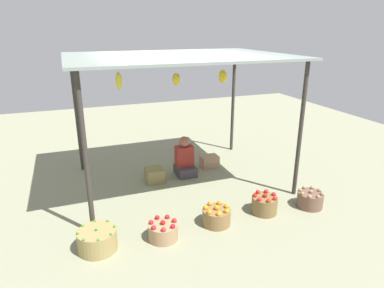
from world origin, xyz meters
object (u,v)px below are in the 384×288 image
object	(u,v)px
vendor_person	(185,160)
basket_red_apples	(163,231)
basket_green_chilies	(97,240)
basket_red_tomatoes	(264,204)
basket_potatoes	(310,199)
wooden_crate_stacked_rear	(209,161)
wooden_crate_near_vendor	(155,175)
basket_oranges	(217,216)

from	to	relation	value
vendor_person	basket_red_apples	distance (m)	2.19
basket_green_chilies	basket_red_tomatoes	bearing A→B (deg)	0.99
basket_red_apples	basket_potatoes	bearing A→B (deg)	0.34
basket_red_tomatoes	wooden_crate_stacked_rear	bearing A→B (deg)	92.28
basket_red_tomatoes	wooden_crate_near_vendor	distance (m)	2.17
basket_red_apples	wooden_crate_stacked_rear	xyz separation A→B (m)	(1.60, 2.12, -0.00)
vendor_person	wooden_crate_near_vendor	xyz separation A→B (m)	(-0.65, -0.11, -0.17)
basket_oranges	wooden_crate_near_vendor	distance (m)	1.82
wooden_crate_near_vendor	wooden_crate_stacked_rear	distance (m)	1.29
wooden_crate_stacked_rear	basket_oranges	bearing A→B (deg)	-110.50
vendor_person	basket_oranges	size ratio (longest dim) A/B	1.87
basket_green_chilies	basket_red_tomatoes	world-z (taller)	basket_red_tomatoes
basket_red_apples	basket_oranges	distance (m)	0.84
basket_oranges	wooden_crate_stacked_rear	world-z (taller)	basket_oranges
wooden_crate_stacked_rear	basket_potatoes	bearing A→B (deg)	-67.46
basket_green_chilies	wooden_crate_stacked_rear	bearing A→B (deg)	39.60
basket_red_tomatoes	wooden_crate_near_vendor	xyz separation A→B (m)	(-1.33, 1.71, -0.01)
vendor_person	basket_potatoes	bearing A→B (deg)	-52.43
basket_green_chilies	basket_red_apples	size ratio (longest dim) A/B	1.24
basket_red_apples	basket_oranges	bearing A→B (deg)	5.22
basket_potatoes	wooden_crate_near_vendor	xyz separation A→B (m)	(-2.13, 1.81, 0.00)
basket_red_tomatoes	basket_potatoes	bearing A→B (deg)	-7.33
wooden_crate_near_vendor	basket_oranges	bearing A→B (deg)	-74.36
basket_green_chilies	basket_oranges	size ratio (longest dim) A/B	1.22
basket_oranges	basket_red_tomatoes	xyz separation A→B (m)	(0.84, 0.04, 0.01)
basket_green_chilies	wooden_crate_stacked_rear	size ratio (longest dim) A/B	1.41
basket_red_apples	wooden_crate_near_vendor	distance (m)	1.86
vendor_person	basket_potatoes	xyz separation A→B (m)	(1.48, -1.92, -0.17)
basket_red_apples	wooden_crate_near_vendor	xyz separation A→B (m)	(0.35, 1.82, 0.01)
vendor_person	basket_potatoes	size ratio (longest dim) A/B	1.90
basket_red_apples	wooden_crate_stacked_rear	world-z (taller)	basket_red_apples
basket_green_chilies	basket_oranges	world-z (taller)	basket_green_chilies
wooden_crate_near_vendor	vendor_person	bearing A→B (deg)	10.05
basket_potatoes	basket_green_chilies	bearing A→B (deg)	179.01
basket_red_tomatoes	wooden_crate_stacked_rear	size ratio (longest dim) A/B	1.11
wooden_crate_near_vendor	basket_potatoes	bearing A→B (deg)	-40.40
basket_red_apples	basket_potatoes	world-z (taller)	basket_potatoes
wooden_crate_near_vendor	basket_red_apples	bearing A→B (deg)	-100.89
vendor_person	basket_red_tomatoes	world-z (taller)	vendor_person
basket_red_apples	wooden_crate_stacked_rear	size ratio (longest dim) A/B	1.14
basket_oranges	basket_red_tomatoes	distance (m)	0.84
basket_green_chilies	wooden_crate_stacked_rear	xyz separation A→B (m)	(2.48, 2.05, -0.02)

